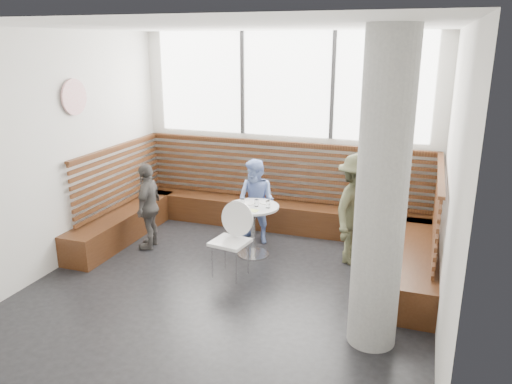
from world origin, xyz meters
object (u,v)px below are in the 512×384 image
(cafe_table, at_px, (253,220))
(child_left, at_px, (149,206))
(child_back, at_px, (256,202))
(concrete_column, at_px, (381,196))
(cafe_chair, at_px, (232,233))
(adult_man, at_px, (357,209))

(cafe_table, relative_size, child_left, 0.58)
(child_back, height_order, child_left, child_back)
(child_back, bearing_deg, concrete_column, -32.32)
(cafe_chair, bearing_deg, cafe_table, 93.72)
(cafe_chair, bearing_deg, concrete_column, -17.88)
(child_back, bearing_deg, adult_man, 4.89)
(cafe_chair, relative_size, child_left, 0.76)
(cafe_table, height_order, adult_man, adult_man)
(concrete_column, bearing_deg, cafe_table, 139.08)
(cafe_table, bearing_deg, adult_man, 9.84)
(concrete_column, relative_size, child_back, 2.43)
(child_left, bearing_deg, cafe_table, 87.28)
(cafe_chair, distance_m, adult_man, 1.77)
(concrete_column, bearing_deg, adult_man, 103.86)
(concrete_column, relative_size, adult_man, 2.01)
(cafe_table, distance_m, child_left, 1.62)
(cafe_table, height_order, child_back, child_back)
(concrete_column, height_order, child_left, concrete_column)
(concrete_column, distance_m, cafe_chair, 2.43)
(cafe_chair, bearing_deg, child_back, 102.34)
(concrete_column, bearing_deg, cafe_chair, 153.34)
(concrete_column, bearing_deg, child_back, 133.28)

